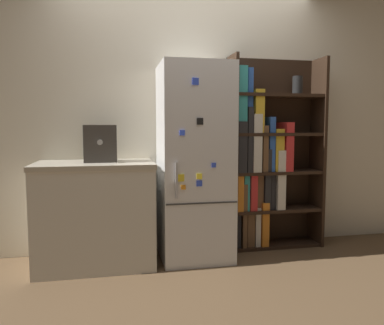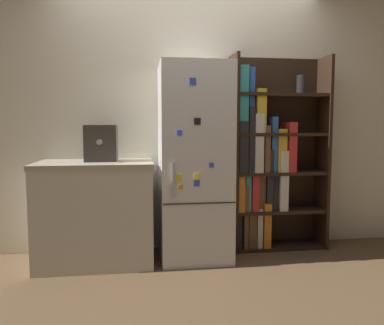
{
  "view_description": "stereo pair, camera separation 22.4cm",
  "coord_description": "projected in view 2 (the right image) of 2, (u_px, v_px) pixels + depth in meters",
  "views": [
    {
      "loc": [
        -0.71,
        -3.15,
        1.18
      ],
      "look_at": [
        -0.02,
        0.15,
        0.87
      ],
      "focal_mm": 35.0,
      "sensor_mm": 36.0,
      "label": 1
    },
    {
      "loc": [
        -0.49,
        -3.19,
        1.18
      ],
      "look_at": [
        -0.02,
        0.15,
        0.87
      ],
      "focal_mm": 35.0,
      "sensor_mm": 36.0,
      "label": 2
    }
  ],
  "objects": [
    {
      "name": "ground_plane",
      "position": [
        197.0,
        262.0,
        3.32
      ],
      "size": [
        16.0,
        16.0,
        0.0
      ],
      "primitive_type": "plane",
      "color": "brown"
    },
    {
      "name": "wall_back",
      "position": [
        189.0,
        116.0,
        3.67
      ],
      "size": [
        8.0,
        0.05,
        2.6
      ],
      "color": "beige",
      "rests_on": "ground_plane"
    },
    {
      "name": "refrigerator",
      "position": [
        194.0,
        163.0,
        3.38
      ],
      "size": [
        0.62,
        0.64,
        1.75
      ],
      "color": "silver",
      "rests_on": "ground_plane"
    },
    {
      "name": "bookshelf",
      "position": [
        266.0,
        161.0,
        3.66
      ],
      "size": [
        0.94,
        0.32,
        1.87
      ],
      "color": "black",
      "rests_on": "ground_plane"
    },
    {
      "name": "kitchen_counter",
      "position": [
        96.0,
        212.0,
        3.29
      ],
      "size": [
        1.0,
        0.66,
        0.89
      ],
      "color": "beige",
      "rests_on": "ground_plane"
    },
    {
      "name": "espresso_machine",
      "position": [
        101.0,
        143.0,
        3.29
      ],
      "size": [
        0.27,
        0.32,
        0.32
      ],
      "color": "#38332D",
      "rests_on": "kitchen_counter"
    }
  ]
}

